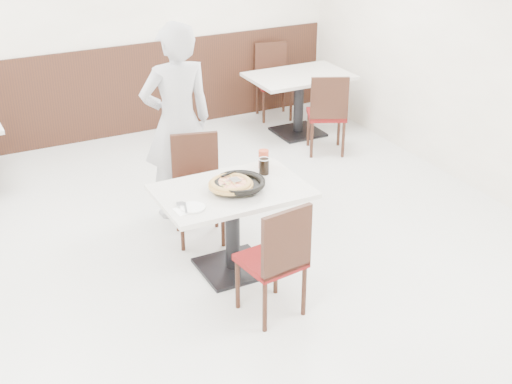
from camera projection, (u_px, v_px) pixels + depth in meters
name	position (u px, v px, depth m)	size (l,w,h in m)	color
floor	(228.00, 274.00, 5.95)	(7.00, 7.00, 0.00)	silver
wall_back	(96.00, 22.00, 8.14)	(6.00, 0.04, 2.80)	beige
wainscot_back	(104.00, 94.00, 8.50)	(5.90, 0.03, 1.10)	black
main_table	(233.00, 230.00, 5.86)	(1.20, 0.80, 0.75)	silver
chair_near	(271.00, 258.00, 5.27)	(0.42, 0.42, 0.95)	black
chair_far	(199.00, 191.00, 6.29)	(0.42, 0.42, 0.95)	black
trivet	(237.00, 187.00, 5.69)	(0.11, 0.11, 0.04)	black
pizza_pan	(240.00, 186.00, 5.66)	(0.37, 0.37, 0.01)	black
pizza	(231.00, 185.00, 5.63)	(0.36, 0.36, 0.02)	tan
pizza_server	(235.00, 180.00, 5.64)	(0.07, 0.09, 0.00)	silver
napkin	(185.00, 210.00, 5.36)	(0.15, 0.15, 0.00)	white
side_plate	(193.00, 207.00, 5.39)	(0.19, 0.19, 0.01)	white
fork	(186.00, 208.00, 5.37)	(0.02, 0.18, 0.00)	silver
cola_glass	(264.00, 167.00, 5.93)	(0.08, 0.08, 0.13)	black
red_cup	(264.00, 159.00, 6.04)	(0.09, 0.09, 0.16)	#AA3920
diner_person	(177.00, 122.00, 6.54)	(0.68, 0.45, 1.87)	silver
bg_table_right	(299.00, 104.00, 8.69)	(1.20, 0.80, 0.75)	silver
bg_chair_right_near	(326.00, 113.00, 8.13)	(0.42, 0.42, 0.95)	black
bg_chair_right_far	(274.00, 82.00, 9.17)	(0.42, 0.42, 0.95)	black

